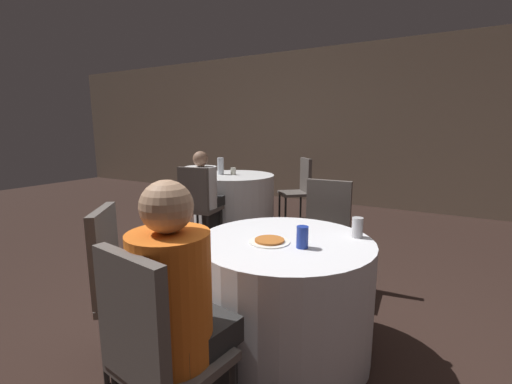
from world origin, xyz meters
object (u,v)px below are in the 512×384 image
(chair_near_south, at_px, (152,344))
(chair_near_north, at_px, (325,227))
(chair_far_northeast, at_px, (300,185))
(table_near, at_px, (284,296))
(table_far, at_px, (234,200))
(person_orange_shirt, at_px, (185,315))
(bottle_far, at_px, (221,166))
(chair_near_southwest, at_px, (122,276))
(soda_can_silver, at_px, (357,227))
(pizza_plate_near, at_px, (270,241))
(soda_can_blue, at_px, (302,237))
(chair_far_south, at_px, (197,200))
(person_white_shirt, at_px, (204,195))

(chair_near_south, height_order, chair_near_north, same)
(chair_near_north, relative_size, chair_far_northeast, 1.00)
(table_near, height_order, table_far, same)
(person_orange_shirt, bearing_deg, chair_far_northeast, 112.89)
(table_far, height_order, bottle_far, bottle_far)
(chair_near_southwest, relative_size, soda_can_silver, 7.71)
(pizza_plate_near, relative_size, bottle_far, 1.00)
(chair_near_north, height_order, bottle_far, bottle_far)
(table_far, xyz_separation_m, chair_far_northeast, (0.76, 0.65, 0.19))
(chair_far_northeast, height_order, soda_can_blue, chair_far_northeast)
(chair_near_southwest, relative_size, chair_far_northeast, 1.00)
(soda_can_blue, distance_m, bottle_far, 3.16)
(soda_can_blue, bearing_deg, chair_far_northeast, 112.45)
(chair_near_southwest, xyz_separation_m, soda_can_blue, (0.89, 0.49, 0.23))
(soda_can_silver, bearing_deg, chair_near_south, -112.22)
(soda_can_blue, height_order, bottle_far, bottle_far)
(table_far, xyz_separation_m, chair_far_south, (0.14, -0.99, 0.19))
(table_far, xyz_separation_m, person_white_shirt, (0.12, -0.83, 0.21))
(person_white_shirt, bearing_deg, chair_near_north, -24.69)
(chair_near_southwest, relative_size, chair_near_north, 1.00)
(person_orange_shirt, height_order, pizza_plate_near, person_orange_shirt)
(chair_near_southwest, height_order, chair_far_south, same)
(chair_near_north, height_order, chair_far_northeast, same)
(table_near, distance_m, chair_far_south, 2.15)
(chair_far_south, relative_size, soda_can_silver, 7.71)
(chair_near_south, xyz_separation_m, chair_near_north, (0.07, 1.87, 0.00))
(chair_far_northeast, distance_m, person_orange_shirt, 3.81)
(table_far, bearing_deg, chair_near_southwest, -68.79)
(chair_near_southwest, distance_m, person_orange_shirt, 0.68)
(table_near, relative_size, soda_can_blue, 8.59)
(table_far, bearing_deg, bottle_far, -164.56)
(person_orange_shirt, relative_size, bottle_far, 4.94)
(chair_near_north, bearing_deg, person_orange_shirt, 84.86)
(chair_far_northeast, relative_size, chair_far_south, 1.00)
(table_near, height_order, chair_near_southwest, chair_near_southwest)
(chair_near_southwest, xyz_separation_m, person_white_shirt, (-0.98, 2.01, 0.02))
(pizza_plate_near, relative_size, soda_can_silver, 1.96)
(chair_near_south, xyz_separation_m, soda_can_silver, (0.49, 1.19, 0.23))
(pizza_plate_near, bearing_deg, chair_near_south, -94.60)
(chair_near_north, height_order, person_white_shirt, person_white_shirt)
(chair_near_southwest, height_order, pizza_plate_near, chair_near_southwest)
(chair_near_north, distance_m, pizza_plate_near, 1.04)
(chair_far_northeast, distance_m, soda_can_blue, 3.24)
(table_near, distance_m, bottle_far, 3.05)
(chair_near_south, height_order, bottle_far, bottle_far)
(table_far, relative_size, person_orange_shirt, 0.98)
(chair_near_southwest, height_order, soda_can_blue, chair_near_southwest)
(chair_near_southwest, xyz_separation_m, soda_can_silver, (1.11, 0.83, 0.23))
(bottle_far, bearing_deg, chair_far_northeast, 36.54)
(person_white_shirt, distance_m, bottle_far, 0.87)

